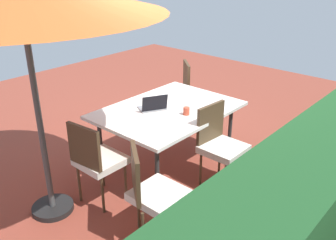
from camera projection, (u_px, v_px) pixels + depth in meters
ground_plane at (168, 163)px, 4.95m from camera, size 10.00×10.00×0.02m
dining_table at (168, 112)px, 4.65m from camera, size 1.74×1.26×0.78m
chair_northeast at (152, 190)px, 3.42m from camera, size 0.58×0.58×0.98m
chair_north at (220, 142)px, 4.29m from camera, size 0.47×0.48×0.98m
chair_east at (96, 158)px, 3.96m from camera, size 0.48×0.47×0.98m
chair_southwest at (177, 89)px, 5.97m from camera, size 0.59×0.59×0.98m
laptop at (153, 106)px, 4.57m from camera, size 0.40×0.37×0.21m
cup at (186, 111)px, 4.44m from camera, size 0.08×0.08×0.09m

